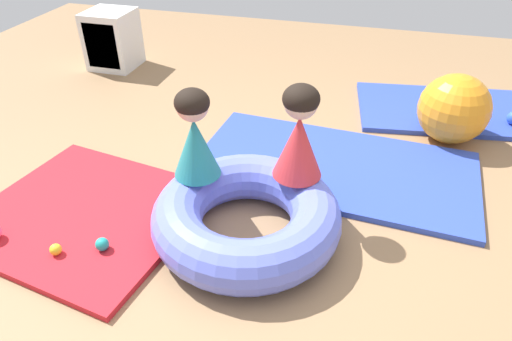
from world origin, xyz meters
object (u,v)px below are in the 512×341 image
(child_in_red, at_px, (299,133))
(play_ball_yellow, at_px, (56,249))
(play_ball_red, at_px, (475,101))
(play_ball_teal, at_px, (102,244))
(play_ball_green, at_px, (427,107))
(exercise_ball_large, at_px, (454,109))
(child_in_teal, at_px, (195,135))
(inflatable_cushion, at_px, (246,216))
(storage_cube, at_px, (111,40))

(child_in_red, height_order, play_ball_yellow, child_in_red)
(play_ball_yellow, xyz_separation_m, play_ball_red, (2.36, 2.51, -0.00))
(play_ball_yellow, bearing_deg, play_ball_teal, 23.85)
(play_ball_yellow, relative_size, play_ball_red, 1.02)
(play_ball_yellow, height_order, play_ball_green, play_ball_green)
(play_ball_yellow, xyz_separation_m, play_ball_green, (1.95, 2.25, 0.02))
(play_ball_teal, height_order, exercise_ball_large, exercise_ball_large)
(play_ball_green, distance_m, exercise_ball_large, 0.41)
(child_in_teal, relative_size, play_ball_yellow, 8.31)
(play_ball_teal, distance_m, play_ball_yellow, 0.24)
(inflatable_cushion, height_order, exercise_ball_large, exercise_ball_large)
(child_in_teal, distance_m, play_ball_green, 2.18)
(inflatable_cushion, bearing_deg, play_ball_teal, -153.20)
(child_in_teal, xyz_separation_m, play_ball_yellow, (-0.60, -0.59, -0.47))
(child_in_teal, relative_size, storage_cube, 0.94)
(child_in_teal, height_order, play_ball_green, child_in_teal)
(storage_cube, bearing_deg, child_in_red, -38.81)
(child_in_teal, bearing_deg, play_ball_yellow, 118.19)
(inflatable_cushion, relative_size, child_in_red, 1.91)
(child_in_red, bearing_deg, storage_cube, 106.11)
(play_ball_yellow, relative_size, play_ball_green, 0.65)
(inflatable_cushion, height_order, storage_cube, storage_cube)
(storage_cube, bearing_deg, play_ball_teal, -61.67)
(exercise_ball_large, distance_m, storage_cube, 3.26)
(play_ball_teal, xyz_separation_m, play_ball_red, (2.14, 2.42, -0.01))
(exercise_ball_large, bearing_deg, play_ball_teal, -136.11)
(child_in_teal, bearing_deg, play_ball_green, -56.10)
(child_in_teal, bearing_deg, exercise_ball_large, -65.61)
(child_in_teal, bearing_deg, storage_cube, 24.25)
(inflatable_cushion, bearing_deg, play_ball_yellow, -153.89)
(storage_cube, bearing_deg, play_ball_yellow, -66.65)
(play_ball_green, relative_size, storage_cube, 0.17)
(play_ball_green, relative_size, exercise_ball_large, 0.19)
(play_ball_teal, relative_size, exercise_ball_large, 0.14)
(child_in_teal, height_order, play_ball_red, child_in_teal)
(play_ball_red, relative_size, exercise_ball_large, 0.12)
(play_ball_green, height_order, play_ball_red, play_ball_green)
(child_in_red, height_order, child_in_teal, child_in_red)
(inflatable_cushion, bearing_deg, exercise_ball_large, 51.05)
(inflatable_cushion, height_order, play_ball_red, inflatable_cushion)
(play_ball_green, bearing_deg, play_ball_red, 33.69)
(play_ball_red, bearing_deg, exercise_ball_large, -112.84)
(play_ball_teal, height_order, play_ball_green, play_ball_green)
(child_in_teal, distance_m, play_ball_yellow, 0.96)
(play_ball_teal, height_order, play_ball_yellow, play_ball_teal)
(inflatable_cushion, xyz_separation_m, exercise_ball_large, (1.17, 1.45, 0.12))
(play_ball_teal, distance_m, play_ball_green, 2.76)
(child_in_red, height_order, play_ball_red, child_in_red)
(inflatable_cushion, relative_size, play_ball_yellow, 16.71)
(play_ball_red, bearing_deg, storage_cube, 179.44)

